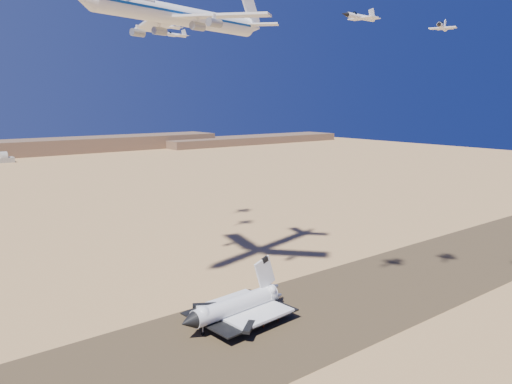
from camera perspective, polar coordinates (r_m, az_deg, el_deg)
ground at (r=140.83m, az=-2.55°, el=-16.55°), size 1200.00×1200.00×0.00m
runway at (r=140.82m, az=-2.55°, el=-16.54°), size 600.00×50.00×0.06m
ridgeline at (r=647.25m, az=-25.63°, el=4.33°), size 960.00×90.00×18.00m
shuttle at (r=148.46m, az=-2.40°, el=-13.05°), size 36.05×23.91×17.72m
carrier_747 at (r=162.32m, az=-9.06°, el=19.34°), size 75.53×56.79×18.81m
crew_a at (r=146.95m, az=0.87°, el=-14.94°), size 0.46×0.66×1.74m
crew_b at (r=150.87m, az=2.51°, el=-14.20°), size 1.06×1.02×1.93m
crew_c at (r=149.67m, az=1.58°, el=-14.45°), size 1.14×0.88×1.74m
chase_jet_a at (r=145.21m, az=11.81°, el=19.01°), size 14.69×7.95×3.66m
chase_jet_b at (r=158.66m, az=20.50°, el=17.29°), size 13.61×8.10×3.52m
chase_jet_e at (r=209.28m, az=-10.00°, el=18.15°), size 13.84×8.00×3.52m
chase_jet_f at (r=237.54m, az=-9.29°, el=17.33°), size 15.13×8.53×3.80m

